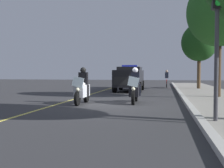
# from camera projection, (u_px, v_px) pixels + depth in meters

# --- Properties ---
(ground_plane) EXTENTS (80.00, 80.00, 0.00)m
(ground_plane) POSITION_uv_depth(u_px,v_px,m) (110.00, 103.00, 13.08)
(ground_plane) COLOR #333335
(curb_strip) EXTENTS (48.00, 0.24, 0.15)m
(curb_strip) POSITION_uv_depth(u_px,v_px,m) (188.00, 103.00, 12.40)
(curb_strip) COLOR #B7B5AD
(curb_strip) RESTS_ON ground
(lane_stripe_center) EXTENTS (48.00, 0.12, 0.01)m
(lane_stripe_center) POSITION_uv_depth(u_px,v_px,m) (64.00, 102.00, 13.51)
(lane_stripe_center) COLOR #E0D14C
(lane_stripe_center) RESTS_ON ground
(police_motorcycle_lead_left) EXTENTS (2.14, 0.56, 1.72)m
(police_motorcycle_lead_left) POSITION_uv_depth(u_px,v_px,m) (82.00, 89.00, 12.77)
(police_motorcycle_lead_left) COLOR black
(police_motorcycle_lead_left) RESTS_ON ground
(police_motorcycle_lead_right) EXTENTS (2.14, 0.56, 1.72)m
(police_motorcycle_lead_right) POSITION_uv_depth(u_px,v_px,m) (135.00, 88.00, 13.18)
(police_motorcycle_lead_right) COLOR black
(police_motorcycle_lead_right) RESTS_ON ground
(police_suv) EXTENTS (4.93, 2.13, 2.05)m
(police_suv) POSITION_uv_depth(u_px,v_px,m) (129.00, 78.00, 21.38)
(police_suv) COLOR black
(police_suv) RESTS_ON ground
(cyclist_background) EXTENTS (1.76, 0.32, 1.69)m
(cyclist_background) POSITION_uv_depth(u_px,v_px,m) (167.00, 79.00, 26.05)
(cyclist_background) COLOR black
(cyclist_background) RESTS_ON ground
(traffic_light) EXTENTS (0.38, 0.28, 4.01)m
(traffic_light) POSITION_uv_depth(u_px,v_px,m) (217.00, 17.00, 7.65)
(traffic_light) COLOR #38383D
(traffic_light) RESTS_ON sidewalk_strip
(tree_mid_block) EXTENTS (3.63, 3.63, 6.67)m
(tree_mid_block) POSITION_uv_depth(u_px,v_px,m) (220.00, 12.00, 15.28)
(tree_mid_block) COLOR #42301E
(tree_mid_block) RESTS_ON sidewalk_strip
(tree_far_back) EXTENTS (3.00, 3.00, 5.52)m
(tree_far_back) POSITION_uv_depth(u_px,v_px,m) (199.00, 43.00, 23.27)
(tree_far_back) COLOR #4C3823
(tree_far_back) RESTS_ON sidewalk_strip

